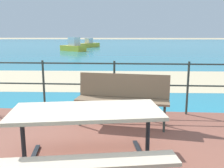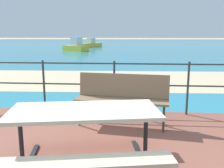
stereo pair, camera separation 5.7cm
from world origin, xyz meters
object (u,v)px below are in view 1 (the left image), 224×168
Objects in this scene: picnic_table at (87,125)px; boat_near at (73,46)px; boat_mid at (87,45)px; park_bench at (123,94)px.

picnic_table is 23.00m from boat_near.
picnic_table is at bearing 33.96° from boat_mid.
picnic_table is at bearing 140.40° from boat_near.
park_bench is 28.61m from boat_mid.
boat_near reaches higher than park_bench.
park_bench is at bearing 142.35° from boat_near.
boat_mid reaches higher than picnic_table.
picnic_table is at bearing -94.99° from park_bench.
picnic_table is 0.60× the size of boat_near.
boat_mid is at bearing -54.87° from boat_near.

